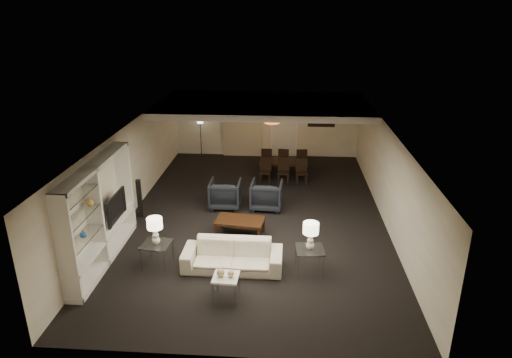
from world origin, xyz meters
The scene contains 35 objects.
floor centered at (0.00, 0.00, 0.00)m, with size 11.00×11.00×0.00m, color black.
ceiling centered at (0.00, 0.00, 2.50)m, with size 7.00×11.00×0.02m, color silver.
wall_back centered at (0.00, 5.50, 1.25)m, with size 7.00×0.02×2.50m, color #C2B69C.
wall_front centered at (0.00, -5.50, 1.25)m, with size 7.00×0.02×2.50m, color #C2B69C.
wall_left centered at (-3.50, 0.00, 1.25)m, with size 0.02×11.00×2.50m, color #C2B69C.
wall_right centered at (3.50, 0.00, 1.25)m, with size 0.02×11.00×2.50m, color #C2B69C.
ceiling_soffit centered at (0.00, 3.50, 2.40)m, with size 7.00×4.00×0.20m, color silver.
curtains centered at (-0.90, 5.42, 1.20)m, with size 1.50×0.12×2.40m, color beige.
door centered at (0.70, 5.47, 1.05)m, with size 0.90×0.05×2.10m, color silver.
painting centered at (2.10, 5.46, 1.55)m, with size 0.95×0.04×0.65m, color #142D38.
media_unit centered at (-3.31, -2.60, 1.18)m, with size 0.38×3.40×2.35m, color white, non-canonical shape.
pendant_light centered at (0.30, 3.50, 1.92)m, with size 0.52×0.52×0.24m, color #D8591E.
sofa centered at (-0.33, -2.76, 0.32)m, with size 2.20×0.86×0.64m, color beige.
coffee_table centered at (-0.33, -1.16, 0.22)m, with size 1.21×0.71×0.43m, color black, non-canonical shape.
armchair_left centered at (-0.93, 0.54, 0.41)m, with size 0.87×0.90×0.82m, color black.
armchair_right centered at (0.27, 0.54, 0.41)m, with size 0.87×0.90×0.82m, color black.
side_table_left centered at (-2.03, -2.76, 0.28)m, with size 0.60×0.60×0.56m, color white, non-canonical shape.
side_table_right centered at (1.37, -2.76, 0.28)m, with size 0.60×0.60×0.56m, color silver, non-canonical shape.
table_lamp_left centered at (-2.03, -2.76, 0.88)m, with size 0.34×0.34×0.62m, color beige, non-canonical shape.
table_lamp_right centered at (1.37, -2.76, 0.88)m, with size 0.34×0.34×0.62m, color #EFE6CA, non-canonical shape.
marble_table centered at (-0.33, -3.86, 0.25)m, with size 0.50×0.50×0.50m, color white, non-canonical shape.
gold_gourd_a centered at (-0.43, -3.86, 0.58)m, with size 0.16×0.16×0.16m, color #DFC076.
gold_gourd_b centered at (-0.23, -3.86, 0.57)m, with size 0.14×0.14×0.14m, color #E7D57A.
television centered at (-3.28, -1.98, 1.07)m, with size 0.15×1.11×0.64m, color black.
vase_blue centered at (-3.31, -3.49, 1.14)m, with size 0.15×0.15×0.16m, color #2554A2.
vase_amber centered at (-3.31, -3.00, 1.65)m, with size 0.17×0.17×0.17m, color gold.
floor_speaker centered at (-3.20, -0.26, 0.54)m, with size 0.12×0.12×1.09m, color black.
dining_table centered at (0.73, 3.15, 0.28)m, with size 1.61×0.90×0.57m, color black.
chair_nl centered at (0.13, 2.50, 0.42)m, with size 0.39×0.39×0.84m, color black, non-canonical shape.
chair_nm centered at (0.73, 2.50, 0.42)m, with size 0.39×0.39×0.84m, color black, non-canonical shape.
chair_nr centered at (1.33, 2.50, 0.42)m, with size 0.39×0.39×0.84m, color black, non-canonical shape.
chair_fl centered at (0.13, 3.80, 0.42)m, with size 0.39×0.39×0.84m, color black, non-canonical shape.
chair_fm centered at (0.73, 3.80, 0.42)m, with size 0.39×0.39×0.84m, color black, non-canonical shape.
chair_fr centered at (1.33, 3.80, 0.42)m, with size 0.39×0.39×0.84m, color black, non-canonical shape.
floor_lamp centered at (-2.49, 5.20, 0.76)m, with size 0.22×0.22×1.52m, color black, non-canonical shape.
Camera 1 is at (0.80, -11.53, 5.53)m, focal length 32.00 mm.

